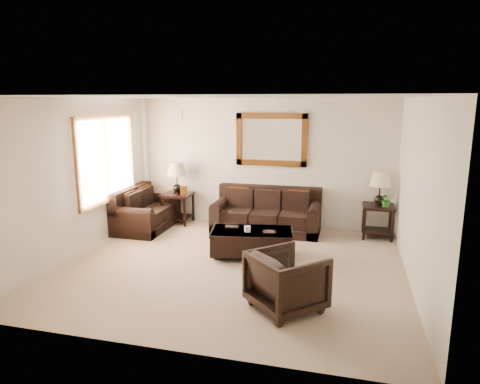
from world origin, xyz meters
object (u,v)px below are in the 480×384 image
(loveseat, at_px, (144,214))
(end_table_left, at_px, (177,184))
(armchair, at_px, (287,278))
(end_table_right, at_px, (379,195))
(coffee_table, at_px, (252,240))
(sofa, at_px, (267,215))

(loveseat, bearing_deg, end_table_left, -42.84)
(end_table_left, xyz_separation_m, armchair, (2.90, -3.40, -0.45))
(end_table_left, relative_size, armchair, 1.59)
(end_table_right, xyz_separation_m, armchair, (-1.30, -3.41, -0.44))
(end_table_left, xyz_separation_m, coffee_table, (2.04, -1.65, -0.58))
(sofa, distance_m, coffee_table, 1.56)
(sofa, height_order, armchair, sofa)
(coffee_table, distance_m, armchair, 1.96)
(end_table_left, height_order, coffee_table, end_table_left)
(sofa, relative_size, coffee_table, 1.46)
(armchair, bearing_deg, end_table_right, -65.44)
(sofa, xyz_separation_m, armchair, (0.89, -3.32, 0.10))
(sofa, distance_m, end_table_left, 2.08)
(loveseat, xyz_separation_m, end_table_right, (4.73, 0.57, 0.54))
(loveseat, xyz_separation_m, end_table_left, (0.53, 0.57, 0.56))
(sofa, distance_m, loveseat, 2.58)
(end_table_right, relative_size, armchair, 1.55)
(loveseat, bearing_deg, armchair, -129.63)
(loveseat, distance_m, coffee_table, 2.79)
(end_table_right, relative_size, coffee_table, 0.88)
(sofa, height_order, coffee_table, sofa)
(end_table_right, bearing_deg, coffee_table, -142.59)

